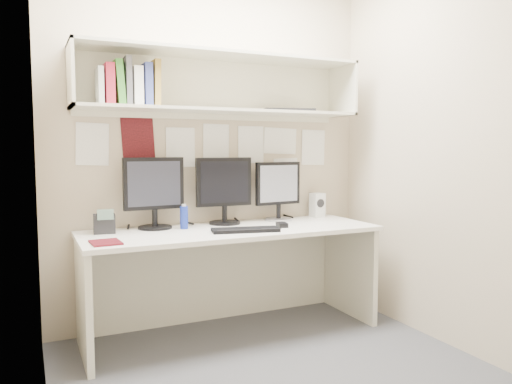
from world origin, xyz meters
name	(u,v)px	position (x,y,z in m)	size (l,w,h in m)	color
floor	(275,370)	(0.00, 0.00, 0.00)	(2.40, 2.00, 0.01)	#45454A
wall_back	(213,145)	(0.00, 1.00, 1.30)	(2.40, 0.02, 2.60)	#BAAA8E
wall_front	(399,141)	(0.00, -1.00, 1.30)	(2.40, 0.02, 2.60)	#BAAA8E
wall_left	(39,142)	(-1.20, 0.00, 1.30)	(0.02, 2.00, 2.60)	#BAAA8E
wall_right	(439,144)	(1.20, 0.00, 1.30)	(0.02, 2.00, 2.60)	#BAAA8E
desk	(232,281)	(0.00, 0.65, 0.37)	(2.00, 0.70, 0.73)	white
overhead_hutch	(220,84)	(0.00, 0.86, 1.72)	(2.00, 0.38, 0.40)	beige
pinned_papers	(214,151)	(0.00, 0.99, 1.25)	(1.92, 0.01, 0.48)	white
monitor_left	(154,190)	(-0.47, 0.87, 0.99)	(0.42, 0.23, 0.48)	black
monitor_center	(224,188)	(0.03, 0.87, 0.99)	(0.41, 0.23, 0.48)	black
monitor_right	(278,188)	(0.47, 0.87, 0.97)	(0.38, 0.21, 0.44)	#A5A5AA
keyboard	(245,230)	(0.03, 0.49, 0.74)	(0.44, 0.16, 0.02)	black
mouse	(282,225)	(0.34, 0.56, 0.75)	(0.06, 0.10, 0.03)	black
speaker	(317,205)	(0.83, 0.90, 0.83)	(0.10, 0.11, 0.19)	silver
blue_bottle	(184,217)	(-0.30, 0.77, 0.81)	(0.05, 0.05, 0.17)	navy
maroon_notebook	(106,242)	(-0.86, 0.46, 0.74)	(0.16, 0.20, 0.01)	#500D15
desk_phone	(104,223)	(-0.81, 0.82, 0.79)	(0.14, 0.13, 0.16)	black
book_stack	(129,85)	(-0.64, 0.81, 1.68)	(0.38, 0.19, 0.31)	beige
hutch_tray	(289,111)	(0.54, 0.84, 1.55)	(0.37, 0.14, 0.03)	black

